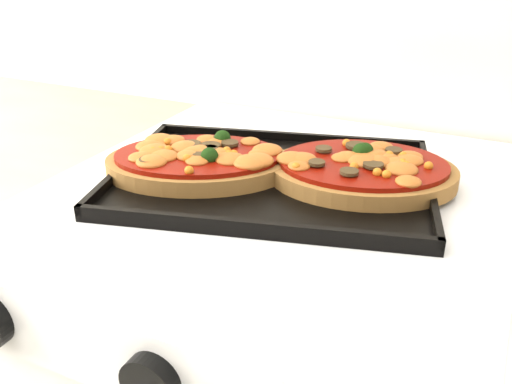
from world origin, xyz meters
The scene contains 5 objects.
control_panel centered at (-0.01, 1.39, 0.85)m, with size 0.60×0.02×0.09m, color white.
knob_center centered at (0.01, 1.37, 0.85)m, with size 0.06×0.06×0.02m, color black.
baking_tray centered at (-0.02, 1.69, 0.92)m, with size 0.41×0.30×0.02m, color black.
pizza_left centered at (-0.12, 1.67, 0.94)m, with size 0.25×0.16×0.04m, color brown, non-canonical shape.
pizza_right centered at (0.09, 1.73, 0.94)m, with size 0.24×0.18×0.04m, color brown, non-canonical shape.
Camera 1 is at (0.26, 1.06, 1.22)m, focal length 40.00 mm.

